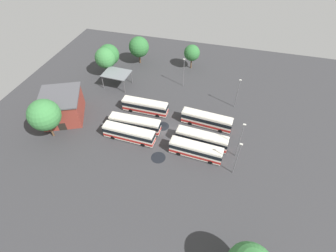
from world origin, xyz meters
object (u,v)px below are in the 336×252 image
(bus_row1_slot3, at_px, (207,120))
(lamp_post_far_corner, at_px, (184,72))
(lamp_post_by_building, at_px, (237,158))
(depot_building, at_px, (62,106))
(tree_northeast, at_px, (44,115))
(bus_row1_slot0, at_px, (196,150))
(bus_row1_slot1, at_px, (202,139))
(tree_north_edge, at_px, (109,55))
(maintenance_shelter, at_px, (116,74))
(lamp_post_near_entrance, at_px, (238,93))
(tree_west_edge, at_px, (105,58))
(bus_row0_slot3, at_px, (145,106))
(lamp_post_mid_lot, at_px, (240,140))
(tree_northwest, at_px, (192,53))
(bus_row0_slot0, at_px, (129,134))
(tree_south_edge, at_px, (139,47))
(bus_row0_slot1, at_px, (135,124))

(bus_row1_slot3, bearing_deg, lamp_post_far_corner, 121.76)
(lamp_post_by_building, bearing_deg, depot_building, 171.82)
(depot_building, distance_m, tree_northeast, 7.51)
(tree_northeast, bearing_deg, bus_row1_slot0, 5.03)
(bus_row1_slot1, distance_m, tree_north_edge, 39.70)
(bus_row1_slot0, relative_size, maintenance_shelter, 1.53)
(bus_row1_slot1, xyz_separation_m, tree_north_edge, (-32.47, 22.44, 4.24))
(lamp_post_near_entrance, height_order, tree_west_edge, tree_west_edge)
(bus_row0_slot3, distance_m, tree_northeast, 23.45)
(depot_building, xyz_separation_m, lamp_post_mid_lot, (43.02, -1.46, 1.89))
(lamp_post_mid_lot, distance_m, tree_west_edge, 46.10)
(bus_row0_slot3, xyz_separation_m, tree_northwest, (7.11, 24.31, 3.43))
(lamp_post_mid_lot, height_order, tree_north_edge, lamp_post_mid_lot)
(bus_row0_slot0, distance_m, maintenance_shelter, 22.42)
(bus_row1_slot3, relative_size, tree_north_edge, 1.35)
(depot_building, bearing_deg, bus_row0_slot3, 20.62)
(bus_row1_slot1, height_order, lamp_post_far_corner, lamp_post_far_corner)
(lamp_post_by_building, bearing_deg, bus_row1_slot1, 142.21)
(bus_row1_slot1, bearing_deg, tree_west_edge, 147.79)
(bus_row1_slot0, distance_m, lamp_post_mid_lot, 9.47)
(lamp_post_far_corner, height_order, tree_south_edge, tree_south_edge)
(bus_row1_slot0, relative_size, lamp_post_far_corner, 1.33)
(tree_northeast, distance_m, tree_northwest, 45.91)
(bus_row1_slot1, relative_size, lamp_post_near_entrance, 1.38)
(bus_row0_slot0, height_order, bus_row1_slot1, same)
(bus_row0_slot1, bearing_deg, lamp_post_far_corner, 71.18)
(depot_building, relative_size, maintenance_shelter, 1.76)
(bus_row0_slot3, relative_size, tree_northeast, 1.16)
(bus_row1_slot3, distance_m, tree_west_edge, 35.94)
(bus_row1_slot1, bearing_deg, depot_building, 179.64)
(bus_row0_slot0, height_order, lamp_post_by_building, lamp_post_by_building)
(tree_south_edge, bearing_deg, bus_row1_slot1, -49.61)
(lamp_post_mid_lot, xyz_separation_m, tree_north_edge, (-40.33, 23.68, 0.85))
(lamp_post_near_entrance, bearing_deg, bus_row1_slot0, -109.72)
(bus_row1_slot1, relative_size, depot_building, 0.88)
(lamp_post_near_entrance, distance_m, lamp_post_mid_lot, 17.00)
(bus_row1_slot3, distance_m, tree_north_edge, 36.47)
(bus_row1_slot3, distance_m, tree_south_edge, 35.41)
(tree_west_edge, bearing_deg, bus_row0_slot0, -55.16)
(bus_row1_slot1, distance_m, lamp_post_far_corner, 23.53)
(bus_row0_slot3, relative_size, lamp_post_by_building, 1.31)
(bus_row1_slot3, bearing_deg, tree_north_edge, 153.88)
(bus_row1_slot3, bearing_deg, lamp_post_mid_lot, -44.75)
(bus_row0_slot3, height_order, tree_south_edge, tree_south_edge)
(bus_row0_slot1, distance_m, tree_west_edge, 26.17)
(lamp_post_near_entrance, xyz_separation_m, tree_northwest, (-15.16, 16.05, 0.59))
(maintenance_shelter, bearing_deg, lamp_post_far_corner, 15.11)
(bus_row1_slot3, distance_m, lamp_post_near_entrance, 11.42)
(bus_row0_slot3, height_order, bus_row1_slot3, same)
(tree_north_edge, relative_size, tree_west_edge, 1.01)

